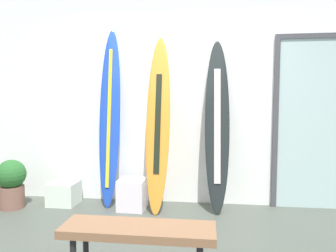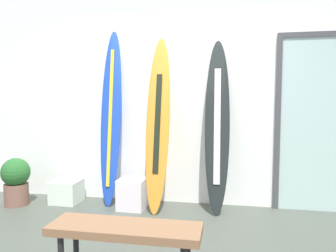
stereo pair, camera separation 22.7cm
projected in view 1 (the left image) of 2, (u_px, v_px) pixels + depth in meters
name	position (u px, v px, depth m)	size (l,w,h in m)	color
ground	(158.00, 243.00, 3.11)	(8.00, 8.00, 0.04)	#4B5148
wall_back	(173.00, 97.00, 4.28)	(7.20, 0.20, 2.80)	white
surfboard_cobalt	(110.00, 118.00, 4.10)	(0.27, 0.39, 2.27)	blue
surfboard_sunset	(158.00, 124.00, 3.92)	(0.30, 0.53, 2.15)	orange
surfboard_charcoal	(217.00, 127.00, 3.90)	(0.31, 0.47, 2.10)	#202626
display_block_left	(64.00, 193.00, 4.19)	(0.35, 0.35, 0.29)	silver
display_block_center	(132.00, 194.00, 3.99)	(0.34, 0.34, 0.38)	white
glass_door	(323.00, 120.00, 3.96)	(1.18, 0.06, 2.16)	silver
potted_plant	(11.00, 182.00, 4.03)	(0.36, 0.36, 0.61)	brown
bench	(138.00, 234.00, 2.31)	(1.11, 0.33, 0.46)	#875F40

